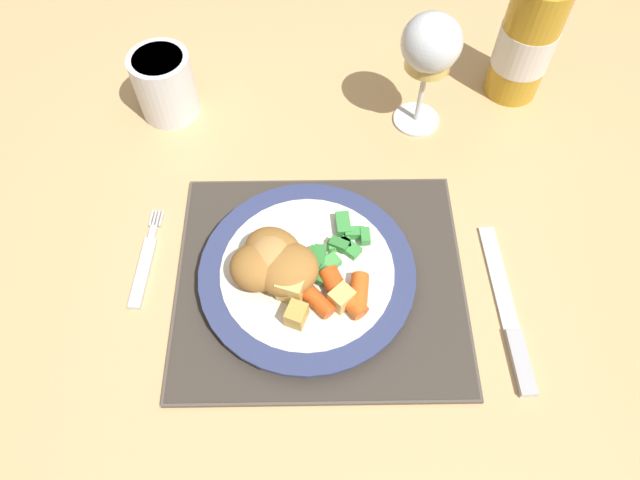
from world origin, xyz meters
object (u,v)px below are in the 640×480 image
dining_table (323,179)px  bottle (530,31)px  dinner_plate (307,274)px  wine_glass (430,49)px  fork (145,265)px  table_knife (510,320)px  drinking_cup (165,84)px

dining_table → bottle: size_ratio=4.85×
dinner_plate → bottle: bearing=46.7°
wine_glass → fork: bearing=-146.4°
table_knife → bottle: (0.07, 0.35, 0.09)m
fork → wine_glass: size_ratio=0.80×
dinner_plate → wine_glass: (0.15, 0.24, 0.10)m
dinner_plate → wine_glass: wine_glass is taller
table_knife → bottle: bottle is taller
dinner_plate → fork: 0.19m
dining_table → bottle: 0.33m
fork → table_knife: size_ratio=0.64×
fork → dinner_plate: bearing=-6.8°
table_knife → wine_glass: wine_glass is taller
dining_table → dinner_plate: (-0.02, -0.22, 0.11)m
dining_table → table_knife: size_ratio=6.09×
fork → table_knife: bearing=-10.5°
fork → dining_table: bearing=43.6°
wine_glass → drinking_cup: bearing=175.7°
table_knife → drinking_cup: size_ratio=2.29×
bottle → drinking_cup: 0.47m
dining_table → dinner_plate: dinner_plate is taller
dinner_plate → table_knife: (0.22, -0.05, -0.01)m
dining_table → wine_glass: 0.25m
dinner_plate → fork: bearing=173.2°
dinner_plate → fork: size_ratio=1.82×
dining_table → drinking_cup: size_ratio=13.94×
dinner_plate → table_knife: 0.22m
fork → bottle: bottle is taller
table_knife → drinking_cup: drinking_cup is taller
wine_glass → drinking_cup: (-0.33, 0.02, -0.07)m
fork → drinking_cup: size_ratio=1.47×
fork → bottle: 0.55m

